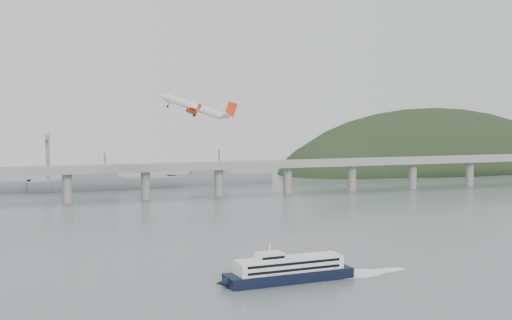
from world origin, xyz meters
name	(u,v)px	position (x,y,z in m)	size (l,w,h in m)	color
ground	(298,261)	(0.00, 0.00, 0.00)	(900.00, 900.00, 0.00)	slate
bridge	(188,171)	(-1.15, 200.00, 17.65)	(800.00, 22.00, 23.90)	gray
headland	(445,188)	(285.18, 331.75, -19.34)	(365.00, 155.00, 156.00)	#1F2E1A
ferry	(289,270)	(-14.79, -28.65, 3.89)	(76.04, 17.66, 14.34)	black
airliner	(196,108)	(-20.71, 88.68, 60.41)	(39.78, 36.89, 16.01)	white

